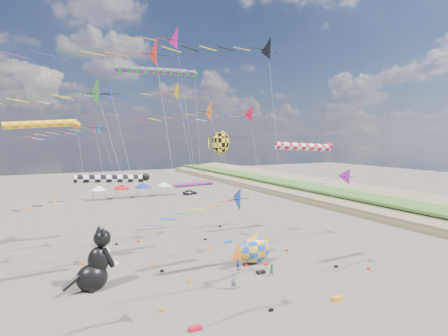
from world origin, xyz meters
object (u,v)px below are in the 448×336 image
at_px(child_green, 272,270).
at_px(parked_car, 190,192).
at_px(cat_inflatable, 95,258).
at_px(fish_inflatable, 254,250).
at_px(person_adult, 234,281).
at_px(child_blue, 238,265).

distance_m(child_green, parked_car, 52.61).
xyz_separation_m(cat_inflatable, fish_inflatable, (16.32, -1.16, -1.31)).
distance_m(fish_inflatable, parked_car, 48.96).
xyz_separation_m(person_adult, child_green, (4.99, 1.07, -0.20)).
height_order(fish_inflatable, child_green, fish_inflatable).
relative_size(child_green, child_blue, 1.06).
distance_m(person_adult, parked_car, 54.91).
distance_m(cat_inflatable, fish_inflatable, 16.41).
distance_m(fish_inflatable, child_green, 3.84).
distance_m(cat_inflatable, person_adult, 12.87).
bearing_deg(child_blue, fish_inflatable, -20.91).
bearing_deg(cat_inflatable, fish_inflatable, -18.79).
distance_m(child_green, child_blue, 3.67).
bearing_deg(person_adult, parked_car, 67.06).
xyz_separation_m(fish_inflatable, child_green, (-0.10, -3.72, -0.96)).
bearing_deg(parked_car, fish_inflatable, 159.37).
xyz_separation_m(cat_inflatable, parked_car, (27.38, 46.53, -2.27)).
bearing_deg(parked_car, child_blue, 156.86).
height_order(person_adult, child_green, person_adult).
distance_m(person_adult, child_green, 5.11).
height_order(cat_inflatable, child_green, cat_inflatable).
xyz_separation_m(child_blue, parked_car, (13.55, 48.62, 0.04)).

